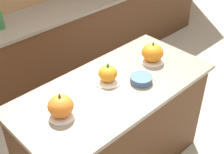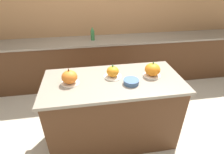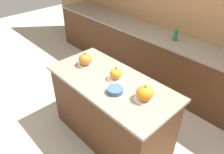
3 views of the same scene
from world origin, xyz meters
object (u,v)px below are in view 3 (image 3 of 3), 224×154
object	(u,v)px
pumpkin_cake_center	(116,74)
pumpkin_cake_right	(145,93)
mixing_bowl	(115,90)
bottle_tall	(176,33)
pumpkin_cake_left	(85,60)

from	to	relation	value
pumpkin_cake_center	pumpkin_cake_right	size ratio (longest dim) A/B	1.01
pumpkin_cake_right	mixing_bowl	world-z (taller)	pumpkin_cake_right
pumpkin_cake_center	bottle_tall	world-z (taller)	bottle_tall
pumpkin_cake_left	pumpkin_cake_right	size ratio (longest dim) A/B	0.96
pumpkin_cake_center	mixing_bowl	xyz separation A→B (m)	(0.18, -0.19, -0.04)
pumpkin_cake_right	mixing_bowl	distance (m)	0.33
pumpkin_cake_center	mixing_bowl	distance (m)	0.26
pumpkin_cake_right	bottle_tall	distance (m)	1.62
mixing_bowl	bottle_tall	bearing A→B (deg)	101.16
pumpkin_cake_center	bottle_tall	distance (m)	1.45
pumpkin_cake_left	pumpkin_cake_center	bearing A→B (deg)	7.92
bottle_tall	mixing_bowl	xyz separation A→B (m)	(0.32, -1.63, -0.08)
pumpkin_cake_left	pumpkin_cake_center	distance (m)	0.50
mixing_bowl	pumpkin_cake_right	bearing A→B (deg)	25.13
pumpkin_cake_center	mixing_bowl	size ratio (longest dim) A/B	1.24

